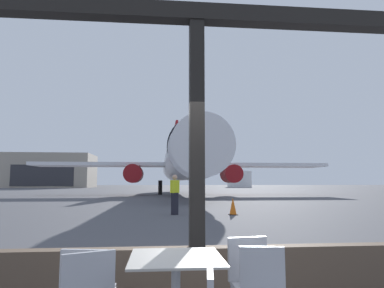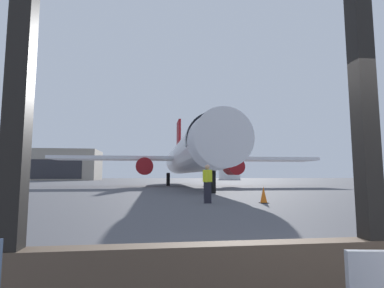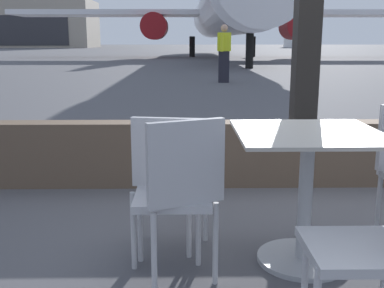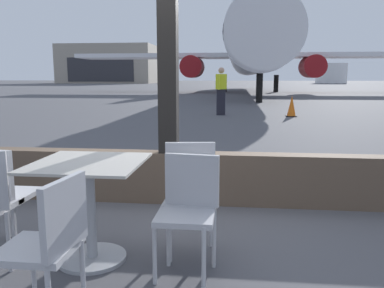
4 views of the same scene
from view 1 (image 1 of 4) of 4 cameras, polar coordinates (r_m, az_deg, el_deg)
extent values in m
plane|color=#4C4C51|center=(44.56, -4.82, -8.21)|extent=(220.00, 220.00, 0.00)
cube|color=brown|center=(4.71, 0.83, -20.40)|extent=(7.32, 0.24, 0.57)
cube|color=black|center=(5.14, 0.76, 21.05)|extent=(7.32, 0.24, 0.24)
cube|color=black|center=(4.58, 0.80, -1.21)|extent=(0.20, 0.20, 3.68)
cube|color=#ADA89E|center=(3.10, -2.73, -18.63)|extent=(0.80, 0.80, 0.02)
cube|color=#B2B2B7|center=(3.45, 10.67, -22.77)|extent=(0.40, 0.40, 0.04)
cube|color=#B2B2B7|center=(3.56, 9.35, -18.52)|extent=(0.40, 0.09, 0.42)
cube|color=#B2B2B7|center=(2.85, -17.10, -21.16)|extent=(0.38, 0.20, 0.42)
cube|color=#B2B2B7|center=(3.17, -17.83, -20.01)|extent=(0.40, 0.10, 0.39)
cube|color=#B2B2B7|center=(3.28, 11.75, -19.88)|extent=(0.40, 0.10, 0.38)
cylinder|color=silver|center=(37.44, -1.65, -3.11)|extent=(3.97, 31.59, 3.97)
cone|color=silver|center=(20.46, 1.49, -0.37)|extent=(3.77, 2.60, 3.77)
cylinder|color=black|center=(22.35, 0.91, -0.50)|extent=(4.05, 0.90, 4.05)
cube|color=silver|center=(37.76, -14.47, -3.40)|extent=(14.78, 4.20, 0.36)
cube|color=silver|center=(38.84, 10.81, -3.56)|extent=(14.78, 4.20, 0.36)
cylinder|color=maroon|center=(35.96, -9.81, -4.96)|extent=(1.90, 3.20, 1.90)
cylinder|color=maroon|center=(36.66, 6.64, -5.04)|extent=(1.90, 3.20, 1.90)
cube|color=maroon|center=(52.06, -2.67, 0.81)|extent=(0.36, 4.40, 5.20)
cylinder|color=black|center=(22.54, 0.84, -8.01)|extent=(0.36, 0.36, 1.58)
cylinder|color=black|center=(38.25, -5.38, -7.32)|extent=(0.44, 0.44, 1.58)
cylinder|color=black|center=(38.56, 1.83, -7.34)|extent=(0.44, 0.44, 1.58)
cube|color=black|center=(14.99, -2.94, -10.02)|extent=(0.32, 0.20, 0.95)
cube|color=yellow|center=(14.97, -2.93, -7.15)|extent=(0.40, 0.22, 0.55)
sphere|color=tan|center=(14.97, -2.92, -5.60)|extent=(0.22, 0.22, 0.22)
cylinder|color=yellow|center=(14.74, -3.21, -7.26)|extent=(0.09, 0.09, 0.52)
cylinder|color=yellow|center=(15.19, -2.65, -7.24)|extent=(0.09, 0.09, 0.52)
cone|color=orange|center=(15.01, 6.92, -10.36)|extent=(0.32, 0.32, 0.75)
cube|color=black|center=(15.04, 6.94, -11.73)|extent=(0.36, 0.36, 0.03)
cube|color=#9E9384|center=(93.62, -22.65, -4.20)|extent=(20.68, 13.03, 8.43)
cube|color=#2D2D33|center=(87.34, -23.95, -4.85)|extent=(14.48, 0.10, 5.06)
cylinder|color=white|center=(95.88, 8.00, -5.88)|extent=(6.78, 6.78, 4.39)
camera|label=2|loc=(2.42, -54.10, -8.34)|focal=27.73mm
camera|label=3|loc=(0.76, -52.75, -16.06)|focal=43.76mm
camera|label=4|loc=(1.26, 72.90, -3.12)|focal=37.08mm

